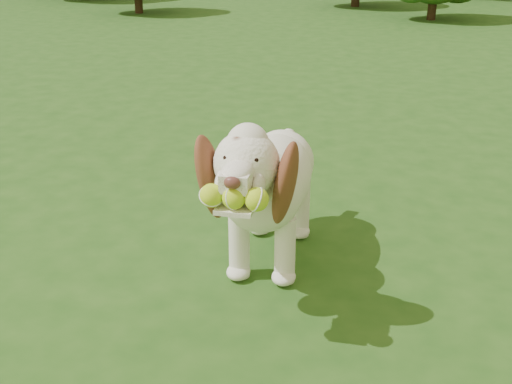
# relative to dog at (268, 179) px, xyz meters

# --- Properties ---
(ground) EXTENTS (80.00, 80.00, 0.00)m
(ground) POSITION_rel_dog_xyz_m (0.07, 0.58, -0.48)
(ground) COLOR #204915
(ground) RESTS_ON ground
(dog) EXTENTS (0.48, 1.37, 0.90)m
(dog) POSITION_rel_dog_xyz_m (0.00, 0.00, 0.00)
(dog) COLOR white
(dog) RESTS_ON ground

